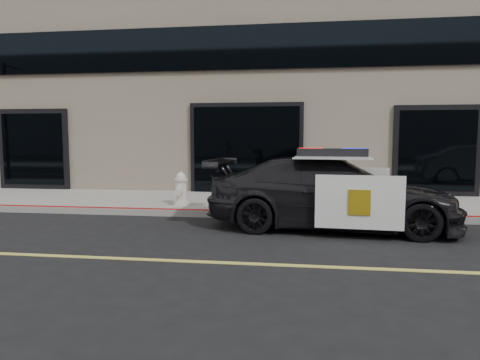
# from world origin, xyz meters

# --- Properties ---
(ground) EXTENTS (120.00, 120.00, 0.00)m
(ground) POSITION_xyz_m (0.00, 0.00, 0.00)
(ground) COLOR black
(ground) RESTS_ON ground
(sidewalk_n) EXTENTS (60.00, 3.50, 0.15)m
(sidewalk_n) POSITION_xyz_m (0.00, 5.25, 0.07)
(sidewalk_n) COLOR gray
(sidewalk_n) RESTS_ON ground
(building_n) EXTENTS (60.00, 7.00, 12.00)m
(building_n) POSITION_xyz_m (0.00, 10.50, 6.00)
(building_n) COLOR #756856
(building_n) RESTS_ON ground
(police_car) EXTENTS (2.66, 5.19, 1.61)m
(police_car) POSITION_xyz_m (1.26, 2.69, 0.72)
(police_car) COLOR black
(police_car) RESTS_ON ground
(fire_hydrant) EXTENTS (0.37, 0.52, 0.83)m
(fire_hydrant) POSITION_xyz_m (-2.30, 4.29, 0.54)
(fire_hydrant) COLOR white
(fire_hydrant) RESTS_ON sidewalk_n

